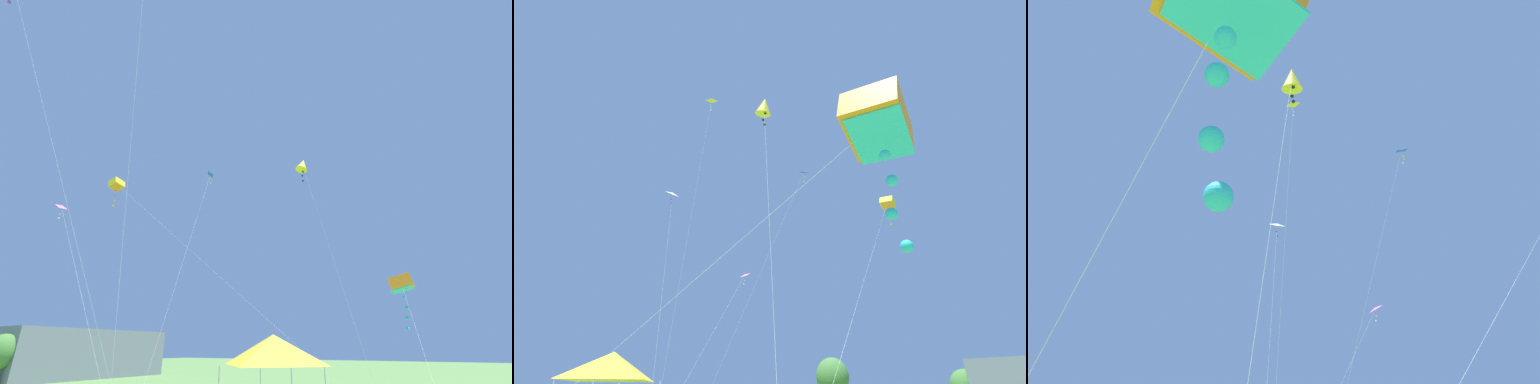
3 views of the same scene
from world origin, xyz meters
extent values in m
cube|color=slate|center=(15.02, 47.05, 3.03)|extent=(22.06, 15.86, 6.06)
ellipsoid|color=#477A38|center=(3.44, 40.75, 3.39)|extent=(3.44, 3.10, 3.61)
pyramid|color=yellow|center=(-4.04, 2.48, 3.62)|extent=(3.39, 3.39, 1.13)
cylinder|color=silver|center=(4.29, -1.90, 3.99)|extent=(11.09, 2.65, 7.98)
cube|color=orange|center=(9.84, -0.58, 7.98)|extent=(1.54, 1.80, 1.30)
cube|color=#2DBCD1|center=(9.84, -0.58, 7.53)|extent=(1.38, 1.54, 0.50)
sphere|color=#2DBCD1|center=(9.87, -0.62, 6.97)|extent=(0.25, 0.25, 0.25)
sphere|color=#2DBCD1|center=(9.92, -0.66, 6.28)|extent=(0.25, 0.25, 0.25)
sphere|color=#2DBCD1|center=(9.76, -0.59, 5.59)|extent=(0.25, 0.25, 0.25)
sphere|color=#2DBCD1|center=(9.89, -0.50, 4.89)|extent=(0.25, 0.25, 0.25)
cylinder|color=silver|center=(4.61, 2.31, 7.97)|extent=(2.85, 2.88, 15.94)
cone|color=yellow|center=(3.19, 3.74, 15.94)|extent=(1.39, 1.30, 1.21)
sphere|color=black|center=(3.26, 3.76, 15.39)|extent=(0.13, 0.13, 0.13)
sphere|color=black|center=(3.12, 3.77, 15.02)|extent=(0.13, 0.13, 0.13)
sphere|color=black|center=(3.21, 3.79, 14.64)|extent=(0.13, 0.13, 0.13)
cylinder|color=silver|center=(4.45, 13.25, 9.89)|extent=(2.88, 23.99, 19.77)
cube|color=yellow|center=(3.01, 25.24, 19.77)|extent=(1.42, 1.31, 1.15)
cube|color=orange|center=(3.01, 25.24, 19.40)|extent=(1.29, 1.03, 0.50)
sphere|color=orange|center=(2.96, 25.17, 18.93)|extent=(0.21, 0.21, 0.21)
sphere|color=orange|center=(2.97, 25.20, 18.35)|extent=(0.21, 0.21, 0.21)
sphere|color=orange|center=(3.05, 25.21, 17.78)|extent=(0.21, 0.21, 0.21)
sphere|color=orange|center=(2.97, 25.17, 17.20)|extent=(0.21, 0.21, 0.21)
cylinder|color=silver|center=(-2.13, 9.77, 8.14)|extent=(7.05, 2.26, 16.29)
pyramid|color=blue|center=(1.40, 10.89, 16.32)|extent=(0.60, 0.52, 0.37)
sphere|color=yellow|center=(1.38, 10.94, 15.94)|extent=(0.08, 0.08, 0.08)
sphere|color=yellow|center=(1.43, 10.89, 15.71)|extent=(0.08, 0.08, 0.08)
sphere|color=yellow|center=(1.37, 10.84, 15.47)|extent=(0.08, 0.08, 0.08)
cylinder|color=silver|center=(-10.41, 9.16, 10.04)|extent=(7.40, 4.25, 20.07)
sphere|color=purple|center=(-14.04, 11.27, 18.99)|extent=(0.16, 0.16, 0.16)
cylinder|color=silver|center=(-7.13, 11.15, 5.69)|extent=(0.29, 7.72, 11.38)
pyramid|color=pink|center=(-7.27, 14.98, 11.42)|extent=(0.85, 0.82, 0.56)
sphere|color=white|center=(-7.24, 14.99, 10.94)|extent=(0.11, 0.11, 0.11)
sphere|color=white|center=(-7.30, 14.95, 10.64)|extent=(0.11, 0.11, 0.11)
cylinder|color=silver|center=(-7.80, 8.82, 14.30)|extent=(1.10, 2.25, 28.59)
camera|label=1|loc=(-17.33, -4.86, 3.65)|focal=24.00mm
camera|label=2|loc=(11.36, -6.93, 2.44)|focal=24.00mm
camera|label=3|loc=(12.52, -1.21, 3.09)|focal=28.00mm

